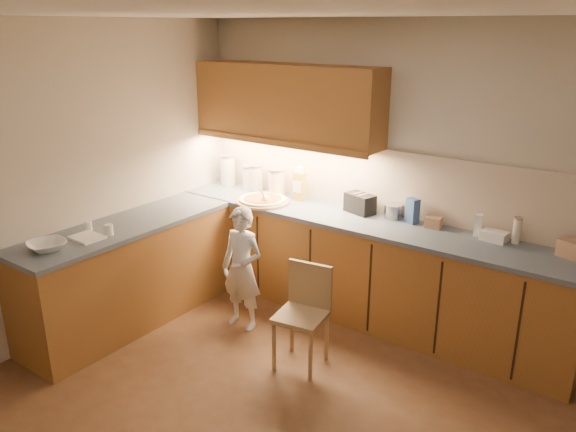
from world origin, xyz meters
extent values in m
plane|color=#54341D|center=(0.00, 0.00, 0.00)|extent=(4.50, 4.50, 0.00)
cube|color=#BEB5A2|center=(0.00, 2.00, 1.30)|extent=(4.50, 0.04, 2.60)
cube|color=#BEB5A2|center=(-2.25, 0.00, 1.30)|extent=(0.04, 4.00, 2.60)
cube|color=white|center=(0.00, 0.00, 2.60)|extent=(4.50, 4.00, 0.04)
cube|color=#98622C|center=(-0.38, 1.70, 0.44)|extent=(3.75, 0.60, 0.88)
cube|color=#98622C|center=(-1.95, 0.40, 0.44)|extent=(0.60, 2.00, 0.88)
cube|color=#485767|center=(-0.37, 1.70, 0.90)|extent=(3.77, 0.62, 0.04)
cube|color=#485767|center=(-1.95, 0.40, 0.90)|extent=(0.62, 2.02, 0.04)
cube|color=black|center=(-1.90, 1.40, 0.44)|extent=(0.02, 0.01, 0.80)
cube|color=black|center=(-1.30, 1.40, 0.44)|extent=(0.02, 0.01, 0.80)
cube|color=black|center=(-0.70, 1.40, 0.44)|extent=(0.02, 0.01, 0.80)
cube|color=black|center=(-0.10, 1.40, 0.44)|extent=(0.02, 0.01, 0.80)
cube|color=black|center=(0.50, 1.40, 0.44)|extent=(0.02, 0.01, 0.80)
cube|color=black|center=(1.10, 1.40, 0.44)|extent=(0.02, 0.01, 0.80)
cube|color=beige|center=(-0.38, 1.99, 1.21)|extent=(3.75, 0.02, 0.58)
cube|color=#98622C|center=(-1.27, 1.82, 1.85)|extent=(1.95, 0.35, 0.70)
cube|color=#98622C|center=(-1.27, 1.65, 1.50)|extent=(1.95, 0.02, 0.06)
cylinder|color=tan|center=(-1.37, 1.58, 0.93)|extent=(0.51, 0.51, 0.02)
cylinder|color=beige|center=(-1.37, 1.58, 0.95)|extent=(0.45, 0.45, 0.02)
cylinder|color=#B94A18|center=(-1.37, 1.58, 0.96)|extent=(0.36, 0.36, 0.01)
sphere|color=white|center=(-1.31, 1.53, 0.99)|extent=(0.07, 0.07, 0.07)
cylinder|color=white|center=(-1.27, 1.47, 1.02)|extent=(0.05, 0.12, 0.21)
imported|color=white|center=(-1.08, 0.91, 0.55)|extent=(0.41, 0.28, 1.09)
cylinder|color=tan|center=(-0.44, 0.52, 0.20)|extent=(0.03, 0.03, 0.41)
cylinder|color=tan|center=(-0.14, 0.57, 0.20)|extent=(0.03, 0.03, 0.41)
cylinder|color=tan|center=(-0.49, 0.82, 0.20)|extent=(0.03, 0.03, 0.41)
cylinder|color=tan|center=(-0.19, 0.87, 0.20)|extent=(0.03, 0.03, 0.41)
cube|color=tan|center=(-0.31, 0.70, 0.43)|extent=(0.41, 0.41, 0.04)
cube|color=tan|center=(-0.34, 0.86, 0.62)|extent=(0.36, 0.09, 0.36)
imported|color=white|center=(-1.95, -0.33, 0.95)|extent=(0.34, 0.34, 0.07)
cylinder|color=silver|center=(-2.05, 1.85, 1.07)|extent=(0.15, 0.15, 0.31)
cylinder|color=gray|center=(-2.05, 1.85, 1.24)|extent=(0.16, 0.16, 0.02)
cylinder|color=silver|center=(-1.76, 1.85, 1.04)|extent=(0.13, 0.13, 0.23)
cylinder|color=tan|center=(-1.76, 1.85, 1.16)|extent=(0.14, 0.14, 0.02)
cylinder|color=beige|center=(-1.68, 1.86, 1.05)|extent=(0.13, 0.13, 0.25)
cylinder|color=gray|center=(-1.68, 1.86, 1.18)|extent=(0.14, 0.14, 0.02)
cylinder|color=silver|center=(-1.40, 1.84, 1.05)|extent=(0.16, 0.16, 0.25)
cylinder|color=tan|center=(-1.40, 1.84, 1.18)|extent=(0.17, 0.17, 0.02)
cube|color=#B79424|center=(-1.13, 1.85, 1.06)|extent=(0.12, 0.09, 0.28)
cube|color=white|center=(-1.13, 1.85, 1.22)|extent=(0.07, 0.06, 0.05)
cube|color=black|center=(-0.47, 1.85, 1.01)|extent=(0.31, 0.23, 0.18)
cube|color=#A5A5AA|center=(-0.50, 1.86, 1.10)|extent=(0.06, 0.12, 0.00)
cube|color=#A5A5AA|center=(-0.43, 1.84, 1.10)|extent=(0.06, 0.12, 0.00)
cylinder|color=#A3A3A8|center=(-0.16, 1.89, 0.98)|extent=(0.16, 0.16, 0.12)
cylinder|color=#A3A3A8|center=(-0.16, 1.89, 1.04)|extent=(0.17, 0.17, 0.01)
cube|color=#305092|center=(0.03, 1.87, 1.03)|extent=(0.13, 0.11, 0.22)
cube|color=tan|center=(0.23, 1.86, 0.97)|extent=(0.14, 0.11, 0.10)
cube|color=white|center=(0.59, 1.89, 1.01)|extent=(0.07, 0.07, 0.18)
cube|color=white|center=(0.74, 1.85, 0.96)|extent=(0.21, 0.15, 0.08)
cylinder|color=silver|center=(0.89, 1.90, 1.02)|extent=(0.06, 0.06, 0.20)
cylinder|color=gray|center=(0.89, 1.90, 1.13)|extent=(0.07, 0.07, 0.01)
cube|color=tan|center=(1.29, 1.85, 0.99)|extent=(0.20, 0.18, 0.13)
cube|color=white|center=(-1.91, 0.00, 0.93)|extent=(0.26, 0.21, 0.02)
cylinder|color=white|center=(-2.05, 0.11, 0.96)|extent=(0.08, 0.08, 0.08)
cylinder|color=white|center=(-1.83, 0.15, 0.96)|extent=(0.08, 0.08, 0.09)
camera|label=1|loc=(1.83, -2.45, 2.54)|focal=35.00mm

